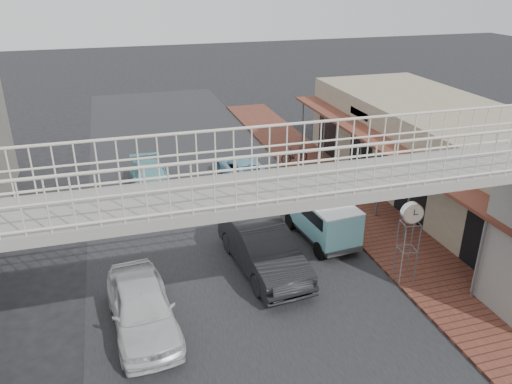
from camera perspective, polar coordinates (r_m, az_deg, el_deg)
ground at (r=17.17m, az=-1.85°, el=-10.26°), size 120.00×120.00×0.00m
road_strip at (r=17.17m, az=-1.85°, el=-10.24°), size 10.00×60.00×0.01m
sidewalk at (r=21.75m, az=12.87°, el=-2.88°), size 3.00×40.00×0.10m
shophouse_row at (r=24.15m, az=21.52°, el=3.80°), size 7.20×18.00×4.00m
footbridge at (r=12.22m, az=2.79°, el=-8.06°), size 16.40×2.40×6.34m
white_hatchback at (r=15.17m, az=-12.91°, el=-12.70°), size 2.12×4.50×1.49m
dark_sedan at (r=17.43m, az=0.82°, el=-6.45°), size 2.22×5.15×1.65m
angkot_curb at (r=24.93m, az=-1.40°, el=2.67°), size 2.10×4.36×1.20m
angkot_far at (r=24.29m, az=-11.94°, el=1.59°), size 1.89×4.32×1.23m
angkot_van at (r=19.29m, az=7.64°, el=-2.54°), size 1.93×3.70×1.75m
motorcycle_near at (r=22.41m, az=8.55°, el=-0.42°), size 1.60×0.92×0.79m
motorcycle_far at (r=27.05m, az=4.41°, el=4.24°), size 1.51×0.46×0.91m
street_clock at (r=16.69m, az=17.34°, el=-2.70°), size 0.72×0.61×2.85m
arrow_sign at (r=21.10m, az=15.98°, el=2.84°), size 1.70×1.15×2.82m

